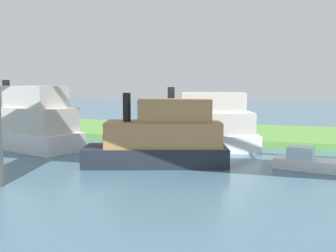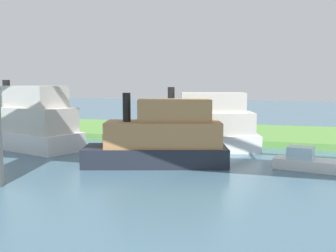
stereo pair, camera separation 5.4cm
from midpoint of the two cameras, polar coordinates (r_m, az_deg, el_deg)
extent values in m
plane|color=#476B7F|center=(31.36, 2.20, -2.65)|extent=(160.00, 160.00, 0.00)
cube|color=#5B9342|center=(37.09, 4.64, -0.87)|extent=(80.00, 12.00, 0.50)
cylinder|color=#2D334C|center=(35.33, -1.64, -0.36)|extent=(0.29, 0.29, 0.55)
cylinder|color=gold|center=(35.27, -1.65, 0.57)|extent=(0.50, 0.50, 0.60)
sphere|color=tan|center=(35.23, -1.65, 1.25)|extent=(0.24, 0.24, 0.24)
cylinder|color=brown|center=(32.20, 5.19, -0.68)|extent=(0.20, 0.20, 0.94)
cube|color=white|center=(31.65, -20.46, -1.74)|extent=(10.58, 6.23, 1.34)
cube|color=beige|center=(31.02, -19.99, 1.03)|extent=(8.57, 5.31, 1.78)
cube|color=beige|center=(30.29, -19.26, 4.11)|extent=(5.55, 3.95, 1.56)
cylinder|color=black|center=(33.05, -22.67, 4.52)|extent=(0.56, 0.56, 2.01)
cube|color=#D84C2D|center=(33.75, -23.11, 0.64)|extent=(2.31, 2.45, 1.00)
cube|color=white|center=(23.47, 20.03, -5.36)|extent=(4.07, 2.14, 0.60)
cube|color=silver|center=(23.44, 18.84, -3.73)|extent=(1.59, 1.36, 0.69)
cube|color=#1E232D|center=(23.29, -1.90, -4.40)|extent=(8.92, 5.24, 1.13)
cube|color=#B27F4C|center=(23.07, -0.74, -1.19)|extent=(7.22, 4.46, 1.51)
cube|color=#B27F4C|center=(22.93, 0.90, 2.31)|extent=(4.68, 3.32, 1.32)
cylinder|color=black|center=(23.04, -6.14, 2.77)|extent=(0.47, 0.47, 1.69)
cube|color=#D84C2D|center=(23.31, -7.47, -1.98)|extent=(1.94, 2.07, 0.85)
cube|color=white|center=(28.43, 4.03, -2.37)|extent=(9.49, 5.45, 1.20)
cube|color=beige|center=(28.29, 5.07, 0.44)|extent=(7.68, 4.65, 1.60)
cube|color=beige|center=(28.23, 6.52, 3.47)|extent=(4.97, 3.47, 1.40)
cylinder|color=black|center=(28.09, 0.40, 3.90)|extent=(0.50, 0.50, 1.80)
cube|color=#D84C2D|center=(28.26, -0.82, -0.26)|extent=(2.05, 2.18, 0.90)
camera|label=1|loc=(0.03, -90.06, -0.01)|focal=41.54mm
camera|label=2|loc=(0.03, 89.94, 0.01)|focal=41.54mm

